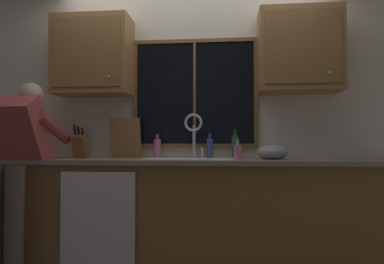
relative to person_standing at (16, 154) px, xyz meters
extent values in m
cube|color=silver|center=(1.35, 0.68, 0.31)|extent=(5.86, 0.12, 2.55)
cube|color=black|center=(1.39, 0.62, 0.56)|extent=(1.10, 0.02, 0.95)
cube|color=brown|center=(1.39, 0.61, 1.05)|extent=(1.17, 0.02, 0.04)
cube|color=brown|center=(1.39, 0.61, 0.07)|extent=(1.17, 0.02, 0.04)
cube|color=brown|center=(0.82, 0.61, 0.56)|extent=(0.03, 0.02, 0.95)
cube|color=brown|center=(1.95, 0.61, 0.56)|extent=(0.03, 0.02, 0.95)
cube|color=brown|center=(1.39, 0.60, 0.56)|extent=(0.02, 0.02, 0.95)
cube|color=olive|center=(1.35, 0.33, -0.53)|extent=(3.46, 0.58, 0.88)
cube|color=gray|center=(1.35, 0.31, -0.07)|extent=(3.52, 0.62, 0.04)
cube|color=white|center=(0.68, 0.02, -0.51)|extent=(0.60, 0.02, 0.74)
cube|color=#9E703D|center=(0.46, 0.46, 0.89)|extent=(0.70, 0.33, 0.72)
cube|color=olive|center=(0.46, 0.29, 0.89)|extent=(0.62, 0.01, 0.62)
sphere|color=#B2B2B7|center=(0.67, 0.28, 0.66)|extent=(0.02, 0.02, 0.02)
cube|color=#9E703D|center=(2.32, 0.46, 0.89)|extent=(0.70, 0.33, 0.72)
cube|color=olive|center=(2.32, 0.29, 0.89)|extent=(0.62, 0.01, 0.62)
sphere|color=#B2B2B7|center=(2.53, 0.28, 0.66)|extent=(0.02, 0.02, 0.02)
cube|color=silver|center=(1.39, 0.32, -0.06)|extent=(0.80, 0.46, 0.02)
cube|color=beige|center=(1.19, 0.32, -0.16)|extent=(0.36, 0.42, 0.20)
cube|color=beige|center=(1.59, 0.32, -0.16)|extent=(0.36, 0.42, 0.20)
cube|color=silver|center=(1.39, 0.32, -0.16)|extent=(0.04, 0.42, 0.20)
cylinder|color=silver|center=(1.39, 0.54, 0.10)|extent=(0.03, 0.03, 0.30)
torus|color=silver|center=(1.39, 0.48, 0.27)|extent=(0.16, 0.02, 0.16)
cylinder|color=silver|center=(1.47, 0.54, 0.00)|extent=(0.03, 0.03, 0.09)
cylinder|color=#595147|center=(0.09, -0.14, -0.53)|extent=(0.13, 0.13, 0.88)
cube|color=#B24C4C|center=(0.00, 0.01, 0.16)|extent=(0.44, 0.48, 0.61)
sphere|color=beige|center=(0.00, 0.21, 0.51)|extent=(0.21, 0.21, 0.21)
cylinder|color=#B24C4C|center=(-0.22, 0.19, 0.21)|extent=(0.09, 0.52, 0.26)
cylinder|color=#B24C4C|center=(0.22, 0.19, 0.21)|extent=(0.09, 0.52, 0.26)
cube|color=brown|center=(0.36, 0.44, 0.06)|extent=(0.12, 0.18, 0.25)
cylinder|color=black|center=(0.32, 0.38, 0.21)|extent=(0.02, 0.05, 0.09)
cylinder|color=black|center=(0.36, 0.38, 0.20)|extent=(0.02, 0.04, 0.08)
cylinder|color=black|center=(0.39, 0.38, 0.20)|extent=(0.02, 0.04, 0.06)
cube|color=#997047|center=(0.75, 0.54, 0.14)|extent=(0.28, 0.10, 0.37)
ellipsoid|color=#8C99A8|center=(2.07, 0.33, 0.01)|extent=(0.26, 0.26, 0.13)
cylinder|color=pink|center=(1.77, 0.14, 0.01)|extent=(0.06, 0.06, 0.12)
cylinder|color=silver|center=(1.77, 0.14, 0.09)|extent=(0.02, 0.02, 0.04)
cylinder|color=silver|center=(1.77, 0.12, 0.11)|extent=(0.01, 0.04, 0.01)
cylinder|color=#334C8C|center=(1.54, 0.52, 0.04)|extent=(0.06, 0.06, 0.18)
cylinder|color=navy|center=(1.54, 0.52, 0.15)|extent=(0.03, 0.03, 0.04)
cylinder|color=black|center=(1.54, 0.52, 0.18)|extent=(0.03, 0.03, 0.01)
cylinder|color=pink|center=(1.05, 0.53, 0.04)|extent=(0.06, 0.06, 0.17)
cylinder|color=#AD5B7A|center=(1.05, 0.53, 0.14)|extent=(0.03, 0.03, 0.04)
cylinder|color=black|center=(1.05, 0.53, 0.17)|extent=(0.03, 0.03, 0.01)
cylinder|color=#1E592D|center=(1.76, 0.52, 0.05)|extent=(0.06, 0.06, 0.20)
cylinder|color=#184724|center=(1.76, 0.52, 0.18)|extent=(0.03, 0.03, 0.05)
cylinder|color=black|center=(1.76, 0.52, 0.21)|extent=(0.03, 0.03, 0.01)
camera|label=1|loc=(1.70, -2.75, 0.09)|focal=33.85mm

